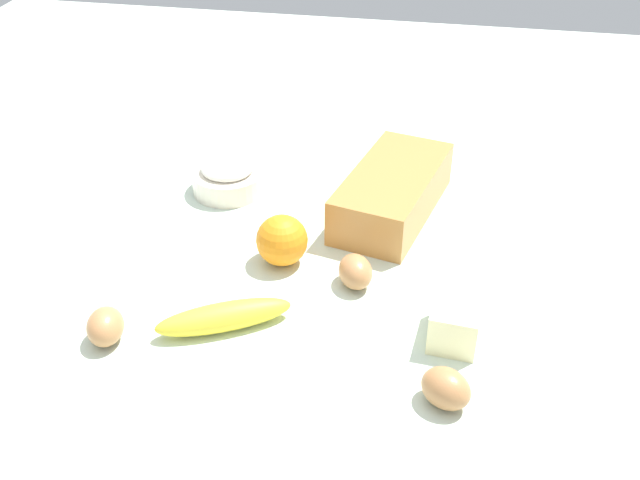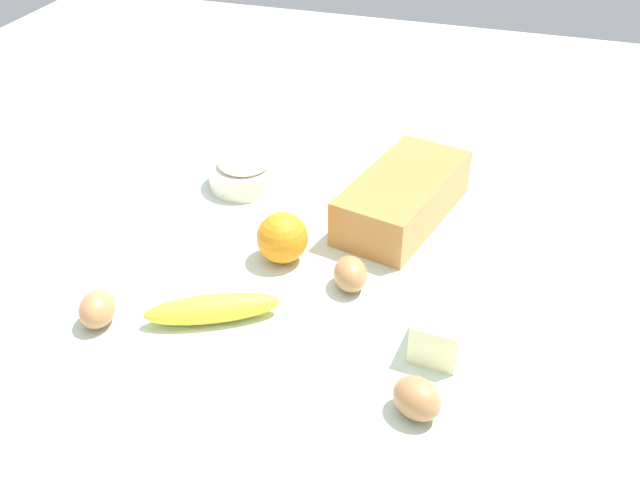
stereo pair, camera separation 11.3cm
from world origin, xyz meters
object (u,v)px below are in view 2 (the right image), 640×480
Objects in this scene: flour_bowl at (244,171)px; egg_loose at (97,309)px; banana at (212,309)px; loaf_pan at (403,196)px; egg_beside_bowl at (417,398)px; butter_block at (441,331)px; egg_near_butter at (350,274)px; orange_fruit at (282,238)px.

flour_bowl is 0.42m from egg_loose.
loaf_pan is at bearing 150.49° from banana.
flour_bowl is 0.60m from egg_beside_bowl.
butter_block is at bearing 52.25° from flour_bowl.
flour_bowl reaches higher than egg_near_butter.
loaf_pan is 4.71× the size of egg_near_butter.
orange_fruit is at bearing -133.67° from egg_beside_bowl.
egg_near_butter is (-0.09, -0.15, -0.01)m from butter_block.
egg_beside_bowl is at bearing 27.88° from loaf_pan.
egg_beside_bowl is 0.46m from egg_loose.
flour_bowl is 1.60× the size of orange_fruit.
butter_block is 0.17m from egg_near_butter.
flour_bowl is 0.35m from egg_near_butter.
egg_near_butter is (0.23, 0.27, -0.01)m from flour_bowl.
flour_bowl is at bearing -127.75° from butter_block.
egg_near_butter and egg_loose have the same top height.
egg_loose is at bearing -27.58° from loaf_pan.
loaf_pan is 0.53m from egg_loose.
egg_loose is (-0.03, -0.46, -0.00)m from egg_beside_bowl.
egg_near_butter is at bearing 120.49° from egg_loose.
egg_near_butter is (0.21, -0.03, -0.02)m from loaf_pan.
egg_beside_bowl is at bearing 86.27° from egg_loose.
orange_fruit reaches higher than egg_beside_bowl.
orange_fruit is 0.30m from butter_block.
banana is (0.36, 0.10, -0.01)m from flour_bowl.
butter_block is 0.12m from egg_beside_bowl.
egg_loose is (0.40, -0.34, -0.02)m from loaf_pan.
butter_block is (0.13, 0.27, -0.01)m from orange_fruit.
orange_fruit is at bearing -27.39° from loaf_pan.
orange_fruit is 1.25× the size of egg_beside_bowl.
flour_bowl is at bearing -131.17° from egg_near_butter.
egg_near_butter is at bearing 4.88° from loaf_pan.
butter_block reaches higher than egg_loose.
egg_loose is at bearing -6.50° from flour_bowl.
orange_fruit is (-0.17, 0.04, 0.02)m from banana.
butter_block is at bearing 176.87° from egg_beside_bowl.
banana is at bearing 15.71° from flour_bowl.
flour_bowl is (-0.02, -0.30, -0.01)m from loaf_pan.
egg_beside_bowl is (0.21, 0.14, 0.00)m from egg_near_butter.
egg_beside_bowl is 1.02× the size of egg_loose.
banana is 2.11× the size of butter_block.
butter_block is (0.30, 0.12, -0.01)m from loaf_pan.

